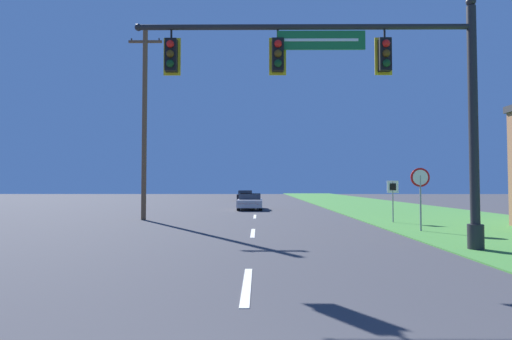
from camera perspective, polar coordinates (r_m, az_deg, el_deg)
grass_verge_right at (r=33.15m, az=18.51°, el=-5.22°), size 10.00×110.00×0.04m
road_center_line at (r=23.54m, az=-0.17°, el=-6.67°), size 0.16×34.80×0.01m
signal_mast at (r=12.23m, az=16.66°, el=10.84°), size 10.02×0.47×7.30m
car_ahead at (r=30.38m, az=-0.87°, el=-4.52°), size 1.83×4.52×1.19m
far_car at (r=47.39m, az=-1.53°, el=-3.67°), size 1.82×4.37×1.19m
stop_sign at (r=17.22m, az=22.42°, el=-1.98°), size 0.76×0.07×2.50m
route_sign_post at (r=20.64m, az=18.95°, el=-2.96°), size 0.55×0.06×2.03m
utility_pole_near at (r=22.42m, az=-15.64°, el=7.07°), size 1.80×0.26×10.52m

